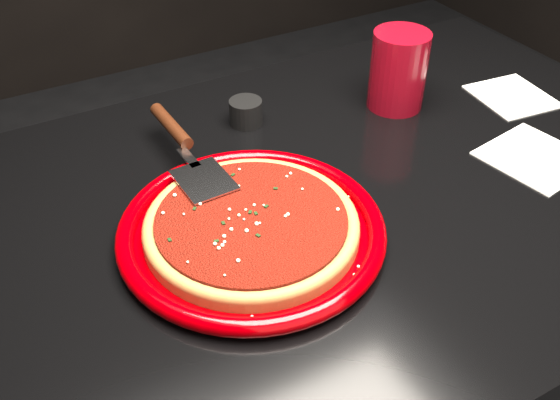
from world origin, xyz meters
The scene contains 12 objects.
table centered at (0.00, 0.00, 0.38)m, with size 1.20×0.80×0.75m, color black.
plate centered at (-0.16, -0.04, 0.76)m, with size 0.36×0.36×0.03m, color #830002.
pizza_crust centered at (-0.16, -0.04, 0.77)m, with size 0.29×0.29×0.01m, color brown.
pizza_crust_rim centered at (-0.16, -0.04, 0.77)m, with size 0.29×0.29×0.02m, color brown.
pizza_sauce centered at (-0.16, -0.04, 0.78)m, with size 0.25×0.25×0.01m, color maroon.
parmesan_dusting centered at (-0.16, -0.04, 0.79)m, with size 0.25×0.25×0.01m, color beige, non-canonical shape.
basil_flecks centered at (-0.16, -0.04, 0.79)m, with size 0.23×0.23×0.00m, color black, non-canonical shape.
pizza_server centered at (-0.18, 0.14, 0.79)m, with size 0.08×0.30×0.02m, color silver, non-canonical shape.
cup centered at (0.22, 0.15, 0.82)m, with size 0.10×0.10×0.14m, color maroon.
napkin_a centered at (0.31, -0.09, 0.75)m, with size 0.14×0.14×0.00m, color silver.
napkin_b centered at (0.43, 0.07, 0.75)m, with size 0.13×0.13×0.00m, color silver.
ramekin centered at (-0.04, 0.23, 0.77)m, with size 0.06×0.06×0.04m, color black.
Camera 1 is at (-0.43, -0.60, 1.31)m, focal length 40.00 mm.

